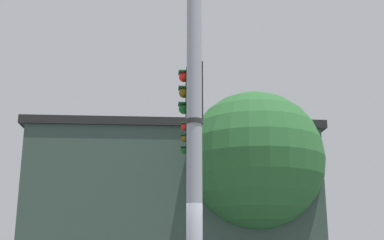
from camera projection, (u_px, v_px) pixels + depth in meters
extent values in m
cylinder|color=gray|center=(194.00, 155.00, 8.54)|extent=(0.27, 0.27, 6.63)
cylinder|color=gray|center=(192.00, 82.00, 12.38)|extent=(6.63, 0.61, 0.20)
cylinder|color=black|center=(193.00, 65.00, 10.80)|extent=(0.08, 0.08, 0.18)
cube|color=#194723|center=(193.00, 93.00, 10.64)|extent=(0.36, 0.30, 1.05)
sphere|color=red|center=(184.00, 77.00, 10.72)|extent=(0.22, 0.22, 0.22)
cube|color=#194723|center=(183.00, 73.00, 10.74)|extent=(0.24, 0.20, 0.03)
sphere|color=brown|center=(184.00, 93.00, 10.63)|extent=(0.22, 0.22, 0.22)
cube|color=#194723|center=(183.00, 88.00, 10.65)|extent=(0.24, 0.20, 0.03)
sphere|color=#0F4C19|center=(184.00, 109.00, 10.53)|extent=(0.22, 0.22, 0.22)
cube|color=#194723|center=(183.00, 104.00, 10.56)|extent=(0.24, 0.20, 0.03)
cube|color=black|center=(201.00, 93.00, 10.65)|extent=(0.54, 0.03, 1.22)
cylinder|color=black|center=(191.00, 118.00, 14.87)|extent=(0.08, 0.08, 0.18)
cube|color=#194723|center=(191.00, 139.00, 14.71)|extent=(0.36, 0.30, 1.05)
sphere|color=red|center=(185.00, 127.00, 14.79)|extent=(0.22, 0.22, 0.22)
cube|color=#194723|center=(184.00, 124.00, 14.81)|extent=(0.24, 0.20, 0.03)
sphere|color=brown|center=(185.00, 139.00, 14.70)|extent=(0.22, 0.22, 0.22)
cube|color=#194723|center=(184.00, 135.00, 14.72)|extent=(0.24, 0.20, 0.03)
sphere|color=#0F4C19|center=(185.00, 150.00, 14.61)|extent=(0.22, 0.22, 0.22)
cube|color=#194723|center=(184.00, 147.00, 14.63)|extent=(0.24, 0.20, 0.03)
cube|color=black|center=(197.00, 139.00, 14.72)|extent=(0.54, 0.03, 1.22)
cube|color=#147238|center=(194.00, 132.00, 9.41)|extent=(1.18, 0.10, 0.22)
cube|color=white|center=(193.00, 132.00, 9.40)|extent=(1.18, 0.08, 0.04)
cylinder|color=#262626|center=(194.00, 122.00, 8.69)|extent=(0.31, 0.31, 0.08)
cube|color=#33473D|center=(173.00, 219.00, 19.64)|extent=(5.05, 10.53, 6.16)
cube|color=#193F1E|center=(171.00, 217.00, 22.42)|extent=(1.05, 9.46, 0.30)
cube|color=black|center=(173.00, 138.00, 20.48)|extent=(5.26, 10.95, 0.30)
sphere|color=#28602D|center=(255.00, 160.00, 18.22)|extent=(4.95, 4.95, 4.95)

